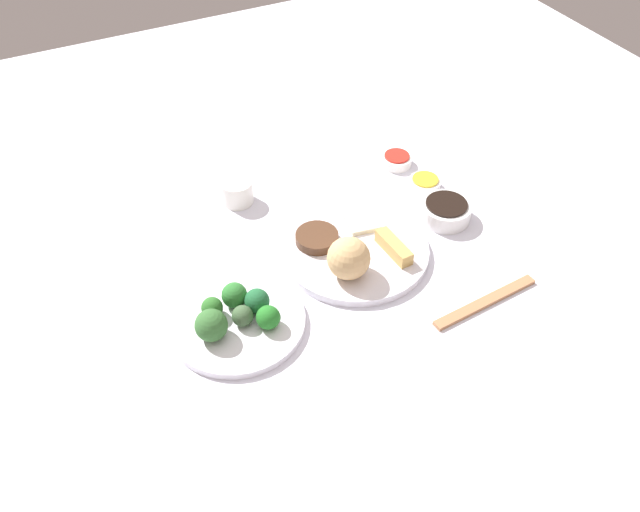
# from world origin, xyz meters

# --- Properties ---
(tabletop) EXTENTS (2.20, 2.20, 0.02)m
(tabletop) POSITION_xyz_m (0.00, 0.00, 0.01)
(tabletop) COLOR white
(tabletop) RESTS_ON ground
(main_plate) EXTENTS (0.28, 0.28, 0.02)m
(main_plate) POSITION_xyz_m (-0.01, 0.02, 0.03)
(main_plate) COLOR white
(main_plate) RESTS_ON tabletop
(rice_scoop) EXTENTS (0.08, 0.08, 0.08)m
(rice_scoop) POSITION_xyz_m (0.04, 0.08, 0.08)
(rice_scoop) COLOR tan
(rice_scoop) RESTS_ON main_plate
(spring_roll) EXTENTS (0.03, 0.09, 0.03)m
(spring_roll) POSITION_xyz_m (-0.07, 0.07, 0.05)
(spring_roll) COLOR tan
(spring_roll) RESTS_ON main_plate
(crab_rangoon_wonton) EXTENTS (0.07, 0.08, 0.01)m
(crab_rangoon_wonton) POSITION_xyz_m (-0.05, -0.03, 0.04)
(crab_rangoon_wonton) COLOR beige
(crab_rangoon_wonton) RESTS_ON main_plate
(stir_fry_heap) EXTENTS (0.08, 0.08, 0.02)m
(stir_fry_heap) POSITION_xyz_m (0.05, -0.02, 0.05)
(stir_fry_heap) COLOR #4D301E
(stir_fry_heap) RESTS_ON main_plate
(broccoli_plate) EXTENTS (0.24, 0.24, 0.01)m
(broccoli_plate) POSITION_xyz_m (0.26, 0.09, 0.03)
(broccoli_plate) COLOR white
(broccoli_plate) RESTS_ON tabletop
(broccoli_floret_0) EXTENTS (0.04, 0.04, 0.04)m
(broccoli_floret_0) POSITION_xyz_m (0.25, 0.10, 0.05)
(broccoli_floret_0) COLOR #3C5937
(broccoli_floret_0) RESTS_ON broccoli_plate
(broccoli_floret_1) EXTENTS (0.04, 0.04, 0.04)m
(broccoli_floret_1) POSITION_xyz_m (0.29, 0.06, 0.05)
(broccoli_floret_1) COLOR #2B6626
(broccoli_floret_1) RESTS_ON broccoli_plate
(broccoli_floret_2) EXTENTS (0.06, 0.06, 0.06)m
(broccoli_floret_2) POSITION_xyz_m (0.31, 0.11, 0.06)
(broccoli_floret_2) COLOR #33652F
(broccoli_floret_2) RESTS_ON broccoli_plate
(broccoli_floret_3) EXTENTS (0.04, 0.04, 0.04)m
(broccoli_floret_3) POSITION_xyz_m (0.22, 0.09, 0.06)
(broccoli_floret_3) COLOR #1E5F33
(broccoli_floret_3) RESTS_ON broccoli_plate
(broccoli_floret_4) EXTENTS (0.04, 0.04, 0.04)m
(broccoli_floret_4) POSITION_xyz_m (0.22, 0.13, 0.05)
(broccoli_floret_4) COLOR #237324
(broccoli_floret_4) RESTS_ON broccoli_plate
(broccoli_floret_5) EXTENTS (0.05, 0.05, 0.05)m
(broccoli_floret_5) POSITION_xyz_m (0.25, 0.06, 0.06)
(broccoli_floret_5) COLOR #2B702D
(broccoli_floret_5) RESTS_ON broccoli_plate
(soy_sauce_bowl) EXTENTS (0.10, 0.10, 0.04)m
(soy_sauce_bowl) POSITION_xyz_m (-0.22, 0.02, 0.04)
(soy_sauce_bowl) COLOR white
(soy_sauce_bowl) RESTS_ON tabletop
(soy_sauce_bowl_liquid) EXTENTS (0.08, 0.08, 0.00)m
(soy_sauce_bowl_liquid) POSITION_xyz_m (-0.22, 0.02, 0.06)
(soy_sauce_bowl_liquid) COLOR black
(soy_sauce_bowl_liquid) RESTS_ON soy_sauce_bowl
(sauce_ramekin_sweet_and_sour) EXTENTS (0.07, 0.07, 0.02)m
(sauce_ramekin_sweet_and_sour) POSITION_xyz_m (-0.23, -0.19, 0.03)
(sauce_ramekin_sweet_and_sour) COLOR white
(sauce_ramekin_sweet_and_sour) RESTS_ON tabletop
(sauce_ramekin_sweet_and_sour_liquid) EXTENTS (0.06, 0.06, 0.00)m
(sauce_ramekin_sweet_and_sour_liquid) POSITION_xyz_m (-0.23, -0.19, 0.04)
(sauce_ramekin_sweet_and_sour_liquid) COLOR red
(sauce_ramekin_sweet_and_sour_liquid) RESTS_ON sauce_ramekin_sweet_and_sour
(sauce_ramekin_hot_mustard) EXTENTS (0.07, 0.07, 0.02)m
(sauce_ramekin_hot_mustard) POSITION_xyz_m (-0.24, -0.09, 0.03)
(sauce_ramekin_hot_mustard) COLOR white
(sauce_ramekin_hot_mustard) RESTS_ON tabletop
(sauce_ramekin_hot_mustard_liquid) EXTENTS (0.06, 0.06, 0.00)m
(sauce_ramekin_hot_mustard_liquid) POSITION_xyz_m (-0.24, -0.09, 0.04)
(sauce_ramekin_hot_mustard_liquid) COLOR gold
(sauce_ramekin_hot_mustard_liquid) RESTS_ON sauce_ramekin_hot_mustard
(teacup) EXTENTS (0.07, 0.07, 0.05)m
(teacup) POSITION_xyz_m (0.13, -0.23, 0.05)
(teacup) COLOR white
(teacup) RESTS_ON tabletop
(chopsticks_pair) EXTENTS (0.22, 0.04, 0.01)m
(chopsticks_pair) POSITION_xyz_m (-0.15, 0.24, 0.02)
(chopsticks_pair) COLOR #AC744C
(chopsticks_pair) RESTS_ON tabletop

